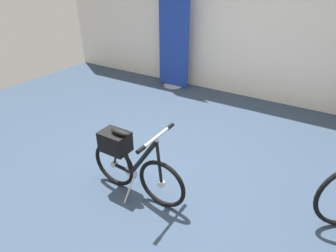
% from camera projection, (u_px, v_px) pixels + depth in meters
% --- Properties ---
extents(ground_plane, '(7.84, 7.84, 0.00)m').
position_uv_depth(ground_plane, '(160.00, 180.00, 3.04)').
color(ground_plane, '#2D3D51').
extents(back_wall, '(7.84, 0.10, 2.62)m').
position_uv_depth(back_wall, '(255.00, 17.00, 4.47)').
color(back_wall, silver).
rests_on(back_wall, ground_plane).
extents(floor_banner_stand, '(0.60, 0.36, 1.84)m').
position_uv_depth(floor_banner_stand, '(174.00, 42.00, 5.07)').
color(floor_banner_stand, '#B7B7BC').
rests_on(floor_banner_stand, ground_plane).
extents(folding_bike_foreground, '(1.07, 0.53, 0.76)m').
position_uv_depth(folding_bike_foreground, '(130.00, 161.00, 2.71)').
color(folding_bike_foreground, black).
rests_on(folding_bike_foreground, ground_plane).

